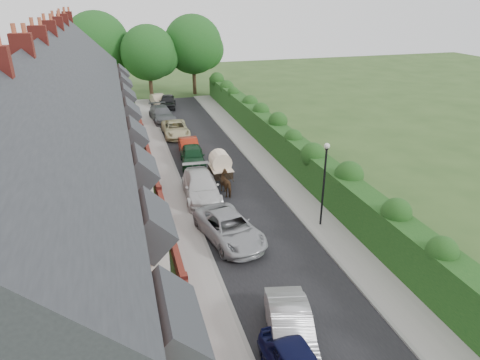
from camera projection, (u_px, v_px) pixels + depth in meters
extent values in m
plane|color=#2D4C1E|center=(293.00, 274.00, 20.95)|extent=(140.00, 140.00, 0.00)
cube|color=black|center=(227.00, 186.00, 30.49)|extent=(6.00, 58.00, 0.02)
cube|color=gray|center=(281.00, 179.00, 31.52)|extent=(2.20, 58.00, 0.12)
cube|color=gray|center=(173.00, 192.00, 29.49)|extent=(1.70, 58.00, 0.12)
cube|color=gray|center=(267.00, 181.00, 31.25)|extent=(0.18, 58.00, 0.13)
cube|color=gray|center=(184.00, 191.00, 29.69)|extent=(0.18, 58.00, 0.13)
cube|color=#123B14|center=(304.00, 162.00, 31.50)|extent=(1.50, 58.00, 2.50)
cube|color=#954126|center=(61.00, 164.00, 25.64)|extent=(8.00, 40.00, 6.50)
cube|color=#26282D|center=(52.00, 111.00, 24.34)|extent=(8.00, 40.20, 8.00)
cube|color=#26282D|center=(167.00, 327.00, 9.84)|extent=(1.70, 2.60, 1.70)
cube|color=silver|center=(156.00, 312.00, 12.04)|extent=(0.12, 1.20, 1.60)
cube|color=silver|center=(160.00, 295.00, 15.48)|extent=(0.70, 2.40, 5.20)
cube|color=black|center=(172.00, 319.00, 16.05)|extent=(0.06, 1.80, 1.60)
cube|color=black|center=(168.00, 266.00, 15.09)|extent=(0.06, 1.80, 1.60)
cube|color=#26282D|center=(148.00, 224.00, 14.24)|extent=(1.70, 2.60, 1.70)
cube|color=#3F2D2D|center=(149.00, 295.00, 17.87)|extent=(0.08, 0.90, 2.10)
cube|color=silver|center=(142.00, 227.00, 16.44)|extent=(0.12, 1.20, 1.60)
cube|color=silver|center=(147.00, 229.00, 19.88)|extent=(0.70, 2.40, 5.20)
cube|color=black|center=(157.00, 249.00, 20.46)|extent=(0.06, 1.80, 1.60)
cube|color=black|center=(153.00, 205.00, 19.49)|extent=(0.06, 1.80, 1.60)
cube|color=#26282D|center=(138.00, 169.00, 18.64)|extent=(1.70, 2.60, 1.70)
cube|color=#3F2D2D|center=(141.00, 236.00, 22.27)|extent=(0.08, 0.90, 2.10)
cube|color=silver|center=(134.00, 178.00, 20.84)|extent=(0.12, 1.20, 1.60)
cube|color=silver|center=(140.00, 186.00, 24.28)|extent=(0.70, 2.40, 5.20)
cube|color=black|center=(148.00, 204.00, 24.86)|extent=(0.06, 1.80, 1.60)
cube|color=black|center=(145.00, 166.00, 23.89)|extent=(0.06, 1.80, 1.60)
cube|color=#26282D|center=(132.00, 136.00, 23.04)|extent=(1.70, 2.60, 1.70)
cube|color=#3F2D2D|center=(135.00, 196.00, 26.67)|extent=(0.08, 0.90, 2.10)
cube|color=silver|center=(129.00, 145.00, 25.24)|extent=(0.12, 1.20, 1.60)
cube|color=silver|center=(134.00, 156.00, 28.68)|extent=(0.70, 2.40, 5.20)
cube|color=black|center=(142.00, 172.00, 29.26)|extent=(0.06, 1.80, 1.60)
cube|color=black|center=(138.00, 139.00, 28.29)|extent=(0.06, 1.80, 1.60)
cube|color=#26282D|center=(127.00, 113.00, 27.44)|extent=(1.70, 2.60, 1.70)
cube|color=#3F2D2D|center=(130.00, 167.00, 31.07)|extent=(0.08, 0.90, 2.10)
cube|color=silver|center=(126.00, 123.00, 29.64)|extent=(0.12, 1.20, 1.60)
cube|color=silver|center=(131.00, 135.00, 33.08)|extent=(0.70, 2.40, 5.20)
cube|color=black|center=(137.00, 149.00, 33.66)|extent=(0.06, 1.80, 1.60)
cube|color=black|center=(134.00, 119.00, 32.69)|extent=(0.06, 1.80, 1.60)
cube|color=#26282D|center=(124.00, 96.00, 31.84)|extent=(1.70, 2.60, 1.70)
cube|color=#3F2D2D|center=(127.00, 146.00, 35.47)|extent=(0.08, 0.90, 2.10)
cube|color=silver|center=(123.00, 106.00, 34.04)|extent=(0.12, 1.20, 1.60)
cube|color=silver|center=(128.00, 118.00, 37.48)|extent=(0.70, 2.40, 5.20)
cube|color=black|center=(133.00, 131.00, 38.06)|extent=(0.06, 1.80, 1.60)
cube|color=black|center=(130.00, 104.00, 37.09)|extent=(0.06, 1.80, 1.60)
cube|color=#26282D|center=(122.00, 84.00, 36.24)|extent=(1.70, 2.60, 1.70)
cube|color=#3F2D2D|center=(125.00, 129.00, 39.87)|extent=(0.08, 0.90, 2.10)
cube|color=silver|center=(121.00, 93.00, 38.44)|extent=(0.12, 1.20, 1.60)
cube|color=silver|center=(125.00, 105.00, 41.88)|extent=(0.70, 2.40, 5.20)
cube|color=black|center=(130.00, 117.00, 42.46)|extent=(0.06, 1.80, 1.60)
cube|color=black|center=(128.00, 93.00, 41.50)|extent=(0.06, 1.80, 1.60)
cube|color=#26282D|center=(120.00, 74.00, 40.64)|extent=(1.70, 2.60, 1.70)
cube|color=#3F2D2D|center=(123.00, 115.00, 44.27)|extent=(0.08, 0.90, 2.10)
cube|color=silver|center=(119.00, 83.00, 42.84)|extent=(0.12, 1.20, 1.60)
cube|color=maroon|center=(23.00, 53.00, 18.41)|extent=(0.90, 0.50, 1.60)
cylinder|color=#A74D32|center=(14.00, 29.00, 17.98)|extent=(0.20, 0.20, 0.50)
cylinder|color=#A74D32|center=(24.00, 29.00, 18.08)|extent=(0.20, 0.20, 0.50)
cube|color=maroon|center=(39.00, 41.00, 22.81)|extent=(0.90, 0.50, 1.60)
cylinder|color=#A74D32|center=(32.00, 22.00, 22.38)|extent=(0.20, 0.20, 0.50)
cylinder|color=#A74D32|center=(40.00, 22.00, 22.49)|extent=(0.20, 0.20, 0.50)
cube|color=maroon|center=(50.00, 33.00, 27.21)|extent=(0.90, 0.50, 1.60)
cylinder|color=#A74D32|center=(44.00, 18.00, 26.78)|extent=(0.20, 0.20, 0.50)
cylinder|color=#A74D32|center=(50.00, 18.00, 26.89)|extent=(0.20, 0.20, 0.50)
cube|color=maroon|center=(57.00, 28.00, 31.62)|extent=(0.90, 0.50, 1.60)
cylinder|color=#A74D32|center=(52.00, 14.00, 31.18)|extent=(0.20, 0.20, 0.50)
cylinder|color=#A74D32|center=(58.00, 14.00, 31.29)|extent=(0.20, 0.20, 0.50)
cube|color=maroon|center=(63.00, 24.00, 36.02)|extent=(0.90, 0.50, 1.60)
cylinder|color=#A74D32|center=(59.00, 12.00, 35.58)|extent=(0.20, 0.20, 0.50)
cylinder|color=#A74D32|center=(64.00, 12.00, 35.69)|extent=(0.20, 0.20, 0.50)
cube|color=maroon|center=(68.00, 20.00, 40.42)|extent=(0.90, 0.50, 1.60)
cylinder|color=#A74D32|center=(64.00, 10.00, 39.98)|extent=(0.20, 0.20, 0.50)
cylinder|color=#A74D32|center=(68.00, 10.00, 40.09)|extent=(0.20, 0.20, 0.50)
cube|color=maroon|center=(194.00, 323.00, 17.20)|extent=(0.30, 4.70, 0.90)
cube|color=maroon|center=(176.00, 256.00, 21.60)|extent=(0.30, 4.70, 0.90)
cube|color=maroon|center=(164.00, 212.00, 26.00)|extent=(0.30, 4.70, 0.90)
cube|color=maroon|center=(156.00, 180.00, 30.40)|extent=(0.30, 4.70, 0.90)
cube|color=maroon|center=(149.00, 157.00, 34.80)|extent=(0.30, 4.70, 0.90)
cube|color=maroon|center=(144.00, 138.00, 39.20)|extent=(0.30, 4.70, 0.90)
cube|color=maroon|center=(140.00, 124.00, 43.60)|extent=(0.30, 4.70, 0.90)
cube|color=maroon|center=(184.00, 284.00, 19.36)|extent=(0.35, 0.35, 1.10)
cube|color=maroon|center=(170.00, 230.00, 23.76)|extent=(0.35, 0.35, 1.10)
cube|color=maroon|center=(159.00, 193.00, 28.16)|extent=(0.35, 0.35, 1.10)
cube|color=maroon|center=(152.00, 166.00, 32.56)|extent=(0.35, 0.35, 1.10)
cube|color=maroon|center=(147.00, 146.00, 36.96)|extent=(0.35, 0.35, 1.10)
cube|color=maroon|center=(142.00, 130.00, 41.36)|extent=(0.35, 0.35, 1.10)
cube|color=maroon|center=(139.00, 116.00, 45.76)|extent=(0.35, 0.35, 1.10)
cylinder|color=black|center=(323.00, 189.00, 24.37)|extent=(0.12, 0.12, 4.80)
cylinder|color=black|center=(327.00, 149.00, 23.39)|extent=(0.20, 0.20, 0.10)
sphere|color=silver|center=(327.00, 146.00, 23.33)|extent=(0.32, 0.32, 0.32)
cylinder|color=#332316|center=(151.00, 81.00, 54.43)|extent=(0.50, 0.50, 4.75)
sphere|color=#194B19|center=(148.00, 53.00, 53.02)|extent=(6.80, 6.80, 6.80)
sphere|color=#194B19|center=(159.00, 57.00, 53.90)|extent=(4.76, 4.76, 4.76)
cylinder|color=#332316|center=(194.00, 74.00, 57.62)|extent=(0.50, 0.50, 5.25)
sphere|color=#194B19|center=(193.00, 44.00, 56.06)|extent=(7.60, 7.60, 7.60)
sphere|color=#194B19|center=(204.00, 50.00, 57.01)|extent=(5.32, 5.32, 5.32)
cylinder|color=#332316|center=(101.00, 77.00, 55.39)|extent=(0.50, 0.50, 5.50)
sphere|color=#194B19|center=(97.00, 44.00, 53.76)|extent=(8.00, 8.00, 8.00)
sphere|color=#194B19|center=(111.00, 49.00, 54.74)|extent=(5.60, 5.60, 5.60)
imported|color=#A7A6AB|center=(291.00, 330.00, 16.46)|extent=(2.58, 4.82, 1.51)
imported|color=#A3A5AA|center=(230.00, 228.00, 23.60)|extent=(3.52, 5.78, 1.50)
imported|color=silver|center=(201.00, 187.00, 28.51)|extent=(2.58, 5.68, 1.61)
imported|color=#10351B|center=(192.00, 156.00, 34.02)|extent=(2.30, 4.74, 1.56)
imported|color=#9D2411|center=(189.00, 147.00, 36.19)|extent=(1.65, 4.29, 1.40)
imported|color=beige|center=(176.00, 129.00, 41.03)|extent=(2.40, 5.09, 1.41)
imported|color=#565A5D|center=(162.00, 114.00, 45.76)|extent=(2.62, 5.57, 1.57)
imported|color=black|center=(167.00, 102.00, 51.03)|extent=(2.53, 4.82, 1.57)
imported|color=#432B18|center=(227.00, 183.00, 29.07)|extent=(1.14, 1.96, 1.56)
cube|color=black|center=(220.00, 171.00, 30.76)|extent=(1.31, 2.19, 0.55)
cylinder|color=beige|center=(220.00, 161.00, 30.45)|extent=(1.42, 1.37, 1.42)
cube|color=beige|center=(220.00, 167.00, 30.65)|extent=(1.45, 2.25, 0.04)
cylinder|color=black|center=(209.00, 174.00, 31.33)|extent=(0.09, 0.99, 0.99)
cylinder|color=black|center=(228.00, 172.00, 31.69)|extent=(0.09, 0.99, 0.99)
cylinder|color=black|center=(219.00, 177.00, 29.58)|extent=(0.06, 1.97, 0.06)
cylinder|color=black|center=(230.00, 176.00, 29.77)|extent=(0.06, 1.97, 0.06)
imported|color=#C2B08C|center=(158.00, 100.00, 52.47)|extent=(1.90, 4.12, 1.31)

